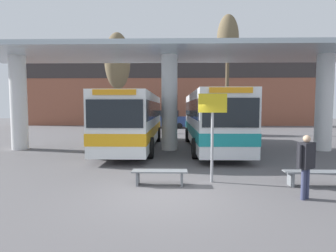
# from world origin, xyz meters

# --- Properties ---
(ground_plane) EXTENTS (100.00, 100.00, 0.00)m
(ground_plane) POSITION_xyz_m (0.00, 0.00, 0.00)
(ground_plane) COLOR #565456
(townhouse_backdrop) EXTENTS (40.00, 0.58, 8.21)m
(townhouse_backdrop) POSITION_xyz_m (0.00, 27.52, 4.78)
(townhouse_backdrop) COLOR brown
(townhouse_backdrop) RESTS_ON ground_plane
(station_canopy) EXTENTS (22.21, 5.20, 5.56)m
(station_canopy) POSITION_xyz_m (0.00, 7.68, 4.56)
(station_canopy) COLOR silver
(station_canopy) RESTS_ON ground_plane
(transit_bus_left_bay) EXTENTS (2.76, 10.34, 3.14)m
(transit_bus_left_bay) POSITION_xyz_m (-2.07, 8.30, 1.76)
(transit_bus_left_bay) COLOR white
(transit_bus_left_bay) RESTS_ON ground_plane
(transit_bus_center_bay) EXTENTS (2.73, 10.33, 3.22)m
(transit_bus_center_bay) POSITION_xyz_m (2.44, 8.32, 1.79)
(transit_bus_center_bay) COLOR silver
(transit_bus_center_bay) RESTS_ON ground_plane
(waiting_bench_near_pillar) EXTENTS (1.71, 0.44, 0.46)m
(waiting_bench_near_pillar) POSITION_xyz_m (-0.18, 0.87, 0.34)
(waiting_bench_near_pillar) COLOR slate
(waiting_bench_near_pillar) RESTS_ON ground_plane
(waiting_bench_mid_platform) EXTENTS (1.93, 0.44, 0.46)m
(waiting_bench_mid_platform) POSITION_xyz_m (4.61, 0.87, 0.35)
(waiting_bench_mid_platform) COLOR slate
(waiting_bench_mid_platform) RESTS_ON ground_plane
(info_sign_platform) EXTENTS (0.90, 0.09, 2.84)m
(info_sign_platform) POSITION_xyz_m (1.48, 1.22, 2.03)
(info_sign_platform) COLOR gray
(info_sign_platform) RESTS_ON ground_plane
(pedestrian_waiting) EXTENTS (0.57, 0.44, 1.69)m
(pedestrian_waiting) POSITION_xyz_m (3.69, -0.31, 1.03)
(pedestrian_waiting) COLOR #333856
(pedestrian_waiting) RESTS_ON ground_plane
(poplar_tree_behind_left) EXTENTS (1.90, 1.90, 10.61)m
(poplar_tree_behind_left) POSITION_xyz_m (5.03, 16.70, 8.30)
(poplar_tree_behind_left) COLOR brown
(poplar_tree_behind_left) RESTS_ON ground_plane
(poplar_tree_behind_right) EXTENTS (2.42, 2.42, 9.47)m
(poplar_tree_behind_right) POSITION_xyz_m (-5.11, 17.96, 6.68)
(poplar_tree_behind_right) COLOR brown
(poplar_tree_behind_right) RESTS_ON ground_plane
(parked_car_street) EXTENTS (4.32, 2.28, 2.06)m
(parked_car_street) POSITION_xyz_m (-0.33, 23.46, 0.99)
(parked_car_street) COLOR navy
(parked_car_street) RESTS_ON ground_plane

